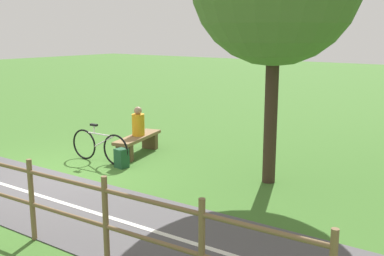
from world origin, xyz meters
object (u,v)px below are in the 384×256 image
backpack (122,158)px  bench (138,142)px  person_seated (138,123)px  bicycle (99,146)px

backpack → bench: bearing=-155.1°
bench → backpack: size_ratio=4.08×
backpack → person_seated: bearing=-155.5°
bicycle → backpack: size_ratio=4.00×
bench → person_seated: person_seated is taller
person_seated → backpack: size_ratio=1.68×
bench → backpack: bench is taller
bench → backpack: bearing=10.8°
bicycle → person_seated: bearing=74.6°
person_seated → bicycle: (1.14, -0.23, -0.42)m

